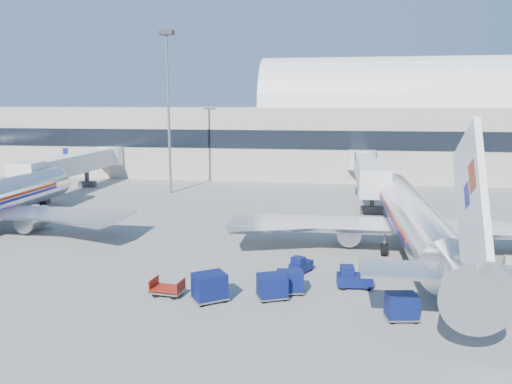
% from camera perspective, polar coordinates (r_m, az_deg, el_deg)
% --- Properties ---
extents(ground, '(260.00, 260.00, 0.00)m').
position_cam_1_polar(ground, '(40.44, 4.31, -8.30)').
color(ground, gray).
rests_on(ground, ground).
extents(terminal, '(170.00, 28.15, 21.00)m').
position_cam_1_polar(terminal, '(95.79, -1.26, 6.97)').
color(terminal, '#B2AA9E').
rests_on(terminal, ground).
extents(airliner_main, '(32.00, 37.26, 12.07)m').
position_cam_1_polar(airliner_main, '(44.49, 17.78, -3.14)').
color(airliner_main, silver).
rests_on(airliner_main, ground).
extents(jetbridge_near, '(4.40, 27.50, 6.25)m').
position_cam_1_polar(jetbridge_near, '(69.82, 12.52, 2.60)').
color(jetbridge_near, silver).
rests_on(jetbridge_near, ground).
extents(jetbridge_mid, '(4.40, 27.50, 6.25)m').
position_cam_1_polar(jetbridge_mid, '(78.93, -19.58, 3.10)').
color(jetbridge_mid, silver).
rests_on(jetbridge_mid, ground).
extents(mast_west, '(2.00, 1.20, 22.60)m').
position_cam_1_polar(mast_west, '(71.99, -10.04, 11.58)').
color(mast_west, slate).
rests_on(mast_west, ground).
extents(tug_lead, '(2.49, 1.37, 1.58)m').
position_cam_1_polar(tug_lead, '(35.98, 11.02, -9.61)').
color(tug_lead, '#091247').
rests_on(tug_lead, ground).
extents(tug_right, '(2.59, 1.53, 1.60)m').
position_cam_1_polar(tug_right, '(36.98, 21.95, -9.61)').
color(tug_right, '#091247').
rests_on(tug_right, ground).
extents(tug_left, '(1.85, 2.30, 1.34)m').
position_cam_1_polar(tug_left, '(38.47, 5.10, -8.32)').
color(tug_left, '#091247').
rests_on(tug_left, ground).
extents(cart_train_a, '(2.03, 1.70, 1.58)m').
position_cam_1_polar(cart_train_a, '(34.37, 3.91, -10.17)').
color(cart_train_a, '#091247').
rests_on(cart_train_a, ground).
extents(cart_train_b, '(2.33, 2.09, 1.69)m').
position_cam_1_polar(cart_train_b, '(33.35, 1.86, -10.70)').
color(cart_train_b, '#091247').
rests_on(cart_train_b, ground).
extents(cart_train_c, '(2.69, 2.56, 1.89)m').
position_cam_1_polar(cart_train_c, '(33.09, -5.32, -10.72)').
color(cart_train_c, '#091247').
rests_on(cart_train_c, ground).
extents(cart_solo_near, '(2.06, 1.70, 1.63)m').
position_cam_1_polar(cart_solo_near, '(31.56, 16.30, -12.42)').
color(cart_solo_near, '#091247').
rests_on(cart_solo_near, ground).
extents(cart_open_red, '(2.23, 1.70, 0.56)m').
position_cam_1_polar(cart_open_red, '(34.60, -10.05, -10.96)').
color(cart_open_red, slate).
rests_on(cart_open_red, ground).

